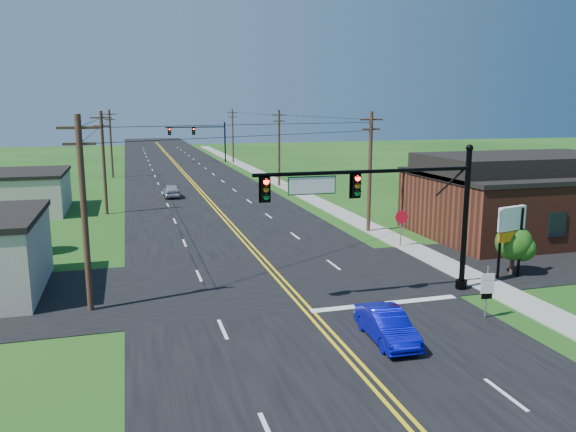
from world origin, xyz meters
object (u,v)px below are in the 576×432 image
object	(u,v)px
route_sign	(487,288)
stop_sign	(401,221)
signal_mast_main	(385,203)
signal_mast_far	(199,136)
blue_car	(387,326)

from	to	relation	value
route_sign	stop_sign	xyz separation A→B (m)	(2.43, 12.89, 0.40)
signal_mast_main	stop_sign	distance (m)	10.97
signal_mast_far	stop_sign	xyz separation A→B (m)	(5.49, -63.02, -2.73)
blue_car	route_sign	world-z (taller)	route_sign
signal_mast_main	route_sign	size ratio (longest dim) A/B	4.66
blue_car	signal_mast_main	bearing A→B (deg)	68.68
signal_mast_far	blue_car	size ratio (longest dim) A/B	2.78
signal_mast_far	stop_sign	bearing A→B (deg)	-85.02
signal_mast_far	route_sign	world-z (taller)	signal_mast_far
signal_mast_far	signal_mast_main	bearing A→B (deg)	-90.08
signal_mast_main	blue_car	bearing A→B (deg)	-113.75
route_sign	signal_mast_main	bearing A→B (deg)	138.02
signal_mast_main	route_sign	world-z (taller)	signal_mast_main
stop_sign	blue_car	bearing A→B (deg)	-104.59
blue_car	signal_mast_far	bearing A→B (deg)	90.73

